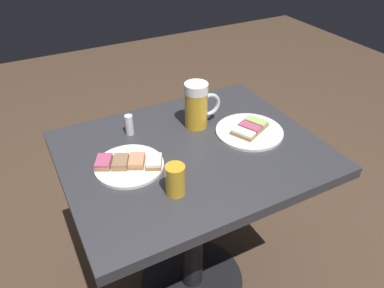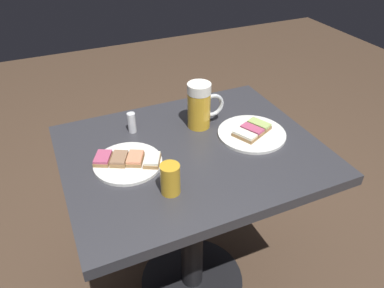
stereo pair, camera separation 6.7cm
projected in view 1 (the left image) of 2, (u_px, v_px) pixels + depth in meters
name	position (u px, v px, depth m)	size (l,w,h in m)	color
ground_plane	(192.00, 281.00, 1.62)	(6.00, 6.00, 0.00)	#4C3828
cafe_table	(192.00, 185.00, 1.30)	(0.83, 0.66, 0.71)	black
plate_near	(129.00, 164.00, 1.13)	(0.21, 0.21, 0.03)	white
plate_far	(249.00, 131.00, 1.29)	(0.23, 0.23, 0.03)	white
beer_mug	(197.00, 105.00, 1.28)	(0.14, 0.08, 0.17)	gold
beer_glass_small	(175.00, 180.00, 1.01)	(0.06, 0.06, 0.09)	gold
salt_shaker	(129.00, 125.00, 1.26)	(0.03, 0.03, 0.07)	silver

